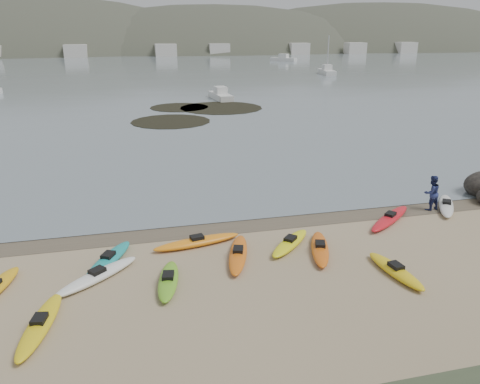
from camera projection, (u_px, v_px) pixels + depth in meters
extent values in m
plane|color=tan|center=(240.00, 221.00, 22.59)|extent=(600.00, 600.00, 0.00)
plane|color=brown|center=(241.00, 224.00, 22.31)|extent=(60.00, 60.00, 0.00)
plane|color=slate|center=(129.00, 43.00, 297.73)|extent=(1200.00, 1200.00, 0.00)
ellipsoid|color=silver|center=(446.00, 206.00, 24.10)|extent=(2.54, 3.26, 0.34)
ellipsoid|color=teal|center=(109.00, 260.00, 18.46)|extent=(2.18, 3.38, 0.34)
ellipsoid|color=yellow|center=(40.00, 325.00, 14.40)|extent=(1.36, 3.68, 0.34)
ellipsoid|color=#6BB824|center=(168.00, 281.00, 16.93)|extent=(1.22, 3.03, 0.34)
ellipsoid|color=white|center=(98.00, 276.00, 17.26)|extent=(3.23, 2.92, 0.34)
ellipsoid|color=yellow|center=(395.00, 271.00, 17.63)|extent=(1.06, 3.20, 0.34)
ellipsoid|color=yellow|center=(290.00, 243.00, 19.91)|extent=(2.68, 2.75, 0.34)
ellipsoid|color=orange|center=(320.00, 249.00, 19.40)|extent=(1.79, 3.41, 0.34)
ellipsoid|color=orange|center=(197.00, 242.00, 20.01)|extent=(3.94, 1.42, 0.34)
ellipsoid|color=red|center=(390.00, 218.00, 22.51)|extent=(3.65, 3.07, 0.34)
ellipsoid|color=orange|center=(238.00, 254.00, 18.92)|extent=(1.73, 3.63, 0.34)
imported|color=navy|center=(432.00, 193.00, 23.75)|extent=(0.96, 0.79, 1.82)
cylinder|color=black|center=(171.00, 122.00, 46.70)|extent=(7.92, 7.92, 0.04)
cylinder|color=black|center=(221.00, 108.00, 54.70)|extent=(9.63, 9.63, 0.04)
cylinder|color=black|center=(179.00, 108.00, 55.01)|extent=(6.87, 6.87, 0.04)
cube|color=silver|center=(221.00, 96.00, 61.35)|extent=(2.27, 6.39, 0.88)
cube|color=silver|center=(327.00, 72.00, 94.88)|extent=(3.22, 7.61, 1.03)
cube|color=silver|center=(284.00, 59.00, 133.92)|extent=(6.86, 7.08, 1.08)
ellipsoid|color=#384235|center=(28.00, 96.00, 197.34)|extent=(220.00, 120.00, 80.00)
ellipsoid|color=#384235|center=(216.00, 86.00, 209.71)|extent=(200.00, 110.00, 68.00)
ellipsoid|color=#384235|center=(376.00, 82.00, 238.44)|extent=(230.00, 130.00, 76.00)
cube|color=beige|center=(80.00, 51.00, 150.90)|extent=(7.00, 5.00, 4.00)
cube|color=beige|center=(155.00, 50.00, 156.25)|extent=(7.00, 5.00, 4.00)
cube|color=beige|center=(225.00, 50.00, 161.61)|extent=(7.00, 5.00, 4.00)
cube|color=beige|center=(291.00, 49.00, 166.96)|extent=(7.00, 5.00, 4.00)
cube|color=beige|center=(352.00, 48.00, 172.32)|extent=(7.00, 5.00, 4.00)
cube|color=beige|center=(410.00, 48.00, 177.67)|extent=(7.00, 5.00, 4.00)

